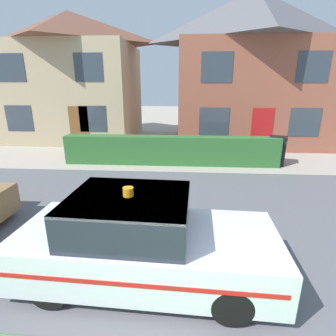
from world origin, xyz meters
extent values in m
cube|color=#5B5B60|center=(0.00, 4.58, 0.01)|extent=(28.00, 6.80, 0.01)
cube|color=#2D662D|center=(-0.52, 9.04, 0.57)|extent=(8.58, 0.62, 1.15)
cylinder|color=black|center=(0.73, 1.56, 0.30)|extent=(0.57, 0.22, 0.57)
cylinder|color=black|center=(0.80, 3.08, 0.30)|extent=(0.57, 0.22, 0.57)
cylinder|color=black|center=(-1.83, 1.67, 0.30)|extent=(0.57, 0.22, 0.57)
cylinder|color=black|center=(-1.77, 3.18, 0.30)|extent=(0.57, 0.22, 0.57)
cube|color=silver|center=(-0.52, 2.37, 0.53)|extent=(4.21, 1.89, 0.72)
cube|color=#232833|center=(-0.79, 2.38, 1.18)|extent=(1.90, 1.62, 0.59)
cube|color=silver|center=(-0.79, 2.38, 1.45)|extent=(1.90, 1.62, 0.04)
cube|color=red|center=(-0.56, 1.51, 0.58)|extent=(3.93, 0.17, 0.07)
cube|color=red|center=(-0.48, 3.23, 0.58)|extent=(3.93, 0.17, 0.07)
cylinder|color=orange|center=(-0.79, 2.38, 1.54)|extent=(0.16, 0.16, 0.14)
cube|color=tan|center=(-6.50, 14.44, 2.63)|extent=(6.99, 5.41, 5.27)
pyramid|color=brown|center=(-6.50, 14.44, 6.13)|extent=(7.34, 5.68, 1.71)
cube|color=brown|center=(-5.32, 11.72, 1.05)|extent=(1.00, 0.02, 2.10)
cube|color=#333D47|center=(-8.42, 11.72, 1.48)|extent=(1.40, 0.02, 1.30)
cube|color=#333D47|center=(-4.58, 11.72, 1.48)|extent=(1.40, 0.02, 1.30)
cube|color=#333D47|center=(-8.42, 11.72, 3.90)|extent=(1.40, 0.02, 1.30)
cube|color=#333D47|center=(-4.58, 11.72, 3.90)|extent=(1.40, 0.02, 1.30)
cube|color=#93513D|center=(3.49, 14.00, 2.60)|extent=(7.54, 5.50, 5.20)
pyramid|color=#56565B|center=(3.49, 14.00, 6.44)|extent=(7.91, 5.78, 2.48)
cube|color=red|center=(3.65, 11.24, 1.05)|extent=(1.00, 0.02, 2.10)
cube|color=#333D47|center=(1.41, 11.24, 1.46)|extent=(1.40, 0.02, 1.30)
cube|color=#333D47|center=(5.56, 11.24, 1.46)|extent=(1.40, 0.02, 1.30)
cube|color=#333D47|center=(1.41, 11.24, 3.85)|extent=(1.40, 0.02, 1.30)
cube|color=#333D47|center=(5.56, 11.24, 3.85)|extent=(1.40, 0.02, 1.30)
cube|color=black|center=(3.77, 9.25, 0.53)|extent=(0.77, 0.73, 1.05)
cube|color=black|center=(3.77, 9.25, 1.10)|extent=(0.81, 0.76, 0.10)
camera|label=1|loc=(0.06, -1.27, 3.10)|focal=28.00mm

